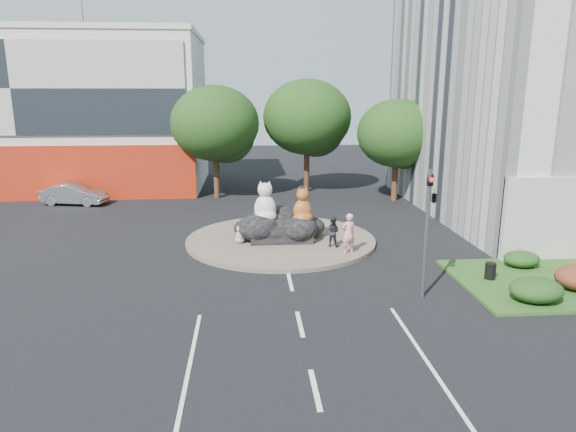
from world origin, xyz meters
name	(u,v)px	position (x,y,z in m)	size (l,w,h in m)	color
ground	(300,324)	(0.00, 0.00, 0.00)	(120.00, 120.00, 0.00)	black
roundabout_island	(281,240)	(0.00, 10.00, 0.10)	(10.00, 10.00, 0.20)	brown
rock_plinth	(281,230)	(0.00, 10.00, 0.65)	(3.20, 2.60, 0.90)	black
shophouse_block	(46,112)	(-18.00, 27.91, 6.18)	(25.20, 12.30, 17.40)	beige
tree_left	(216,127)	(-3.93, 22.06, 5.25)	(6.46, 6.46, 8.27)	#382314
tree_mid	(308,121)	(3.07, 24.06, 5.56)	(6.84, 6.84, 8.76)	#382314
tree_right	(398,137)	(9.07, 20.06, 4.63)	(5.70, 5.70, 7.30)	#382314
hedge_near_green	(536,290)	(9.00, 1.00, 0.57)	(2.00, 1.60, 0.90)	#153611
hedge_back_green	(522,259)	(10.50, 4.80, 0.48)	(1.60, 1.28, 0.72)	#153611
traffic_light	(431,206)	(5.10, 2.00, 3.62)	(0.44, 1.24, 5.00)	#595B60
street_lamp	(542,159)	(12.82, 8.00, 4.55)	(2.34, 0.22, 8.06)	#595B60
cat_white	(265,202)	(-0.81, 9.92, 2.21)	(1.33, 1.15, 2.22)	beige
cat_tabby	(303,205)	(1.12, 9.61, 2.06)	(1.15, 1.00, 1.92)	#C55929
kitten_calico	(240,234)	(-2.16, 9.29, 0.67)	(0.57, 0.49, 0.94)	white
kitten_white	(309,235)	(1.43, 9.05, 0.60)	(0.48, 0.42, 0.80)	silver
pedestrian_pink	(348,233)	(3.08, 7.20, 1.17)	(0.71, 0.47, 1.95)	pink
pedestrian_dark	(333,232)	(2.49, 8.32, 0.96)	(0.73, 0.57, 1.51)	black
parked_car	(74,194)	(-13.90, 20.37, 0.74)	(1.58, 4.52, 1.49)	#9DA1A5
litter_bin	(490,271)	(8.38, 3.42, 0.47)	(0.44, 0.44, 0.70)	black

